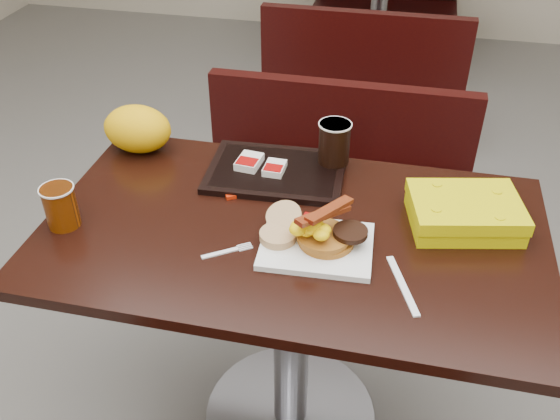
% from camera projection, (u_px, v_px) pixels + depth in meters
% --- Properties ---
extents(floor, '(6.00, 7.00, 0.01)m').
position_uv_depth(floor, '(290.00, 418.00, 1.91)').
color(floor, slate).
rests_on(floor, ground).
extents(table_near, '(1.20, 0.70, 0.75)m').
position_uv_depth(table_near, '(292.00, 335.00, 1.68)').
color(table_near, black).
rests_on(table_near, floor).
extents(bench_near_n, '(1.00, 0.46, 0.72)m').
position_uv_depth(bench_near_n, '(330.00, 198.00, 2.24)').
color(bench_near_n, black).
rests_on(bench_near_n, floor).
extents(table_far, '(1.20, 0.70, 0.75)m').
position_uv_depth(table_far, '(378.00, 22.00, 3.73)').
color(table_far, black).
rests_on(table_far, floor).
extents(bench_far_s, '(1.00, 0.46, 0.72)m').
position_uv_depth(bench_far_s, '(365.00, 69.00, 3.19)').
color(bench_far_s, black).
rests_on(bench_far_s, floor).
extents(platter, '(0.26, 0.21, 0.02)m').
position_uv_depth(platter, '(317.00, 246.00, 1.40)').
color(platter, white).
rests_on(platter, table_near).
extents(pancake_stack, '(0.15, 0.15, 0.03)m').
position_uv_depth(pancake_stack, '(326.00, 237.00, 1.39)').
color(pancake_stack, '#AA581C').
rests_on(pancake_stack, platter).
extents(sausage_patty, '(0.10, 0.10, 0.01)m').
position_uv_depth(sausage_patty, '(350.00, 232.00, 1.37)').
color(sausage_patty, black).
rests_on(sausage_patty, pancake_stack).
extents(scrambled_eggs, '(0.10, 0.09, 0.04)m').
position_uv_depth(scrambled_eggs, '(313.00, 227.00, 1.36)').
color(scrambled_eggs, '#FFC405').
rests_on(scrambled_eggs, pancake_stack).
extents(bacon_strips, '(0.14, 0.16, 0.01)m').
position_uv_depth(bacon_strips, '(323.00, 213.00, 1.35)').
color(bacon_strips, '#4E0E05').
rests_on(bacon_strips, scrambled_eggs).
extents(muffin_bottom, '(0.10, 0.10, 0.02)m').
position_uv_depth(muffin_bottom, '(278.00, 236.00, 1.40)').
color(muffin_bottom, tan).
rests_on(muffin_bottom, platter).
extents(muffin_top, '(0.11, 0.11, 0.05)m').
position_uv_depth(muffin_top, '(284.00, 217.00, 1.44)').
color(muffin_top, tan).
rests_on(muffin_top, platter).
extents(coffee_cup_near, '(0.09, 0.09, 0.11)m').
position_uv_depth(coffee_cup_near, '(61.00, 207.00, 1.44)').
color(coffee_cup_near, '#843004').
rests_on(coffee_cup_near, table_near).
extents(fork, '(0.11, 0.09, 0.00)m').
position_uv_depth(fork, '(220.00, 253.00, 1.38)').
color(fork, white).
rests_on(fork, table_near).
extents(knife, '(0.08, 0.18, 0.00)m').
position_uv_depth(knife, '(403.00, 285.00, 1.30)').
color(knife, white).
rests_on(knife, table_near).
extents(condiment_syrup, '(0.05, 0.05, 0.01)m').
position_uv_depth(condiment_syrup, '(233.00, 194.00, 1.57)').
color(condiment_syrup, '#B82007').
rests_on(condiment_syrup, table_near).
extents(condiment_ketchup, '(0.05, 0.04, 0.01)m').
position_uv_depth(condiment_ketchup, '(312.00, 219.00, 1.48)').
color(condiment_ketchup, '#8C0504').
rests_on(condiment_ketchup, table_near).
extents(tray, '(0.38, 0.28, 0.02)m').
position_uv_depth(tray, '(276.00, 172.00, 1.65)').
color(tray, black).
rests_on(tray, table_near).
extents(hashbrown_sleeve_left, '(0.07, 0.09, 0.02)m').
position_uv_depth(hashbrown_sleeve_left, '(249.00, 162.00, 1.65)').
color(hashbrown_sleeve_left, silver).
rests_on(hashbrown_sleeve_left, tray).
extents(hashbrown_sleeve_right, '(0.05, 0.07, 0.02)m').
position_uv_depth(hashbrown_sleeve_right, '(275.00, 168.00, 1.63)').
color(hashbrown_sleeve_right, silver).
rests_on(hashbrown_sleeve_right, tray).
extents(coffee_cup_far, '(0.10, 0.10, 0.12)m').
position_uv_depth(coffee_cup_far, '(334.00, 143.00, 1.64)').
color(coffee_cup_far, black).
rests_on(coffee_cup_far, tray).
extents(clamshell, '(0.29, 0.24, 0.07)m').
position_uv_depth(clamshell, '(465.00, 212.00, 1.45)').
color(clamshell, '#D1C603').
rests_on(clamshell, table_near).
extents(paper_bag, '(0.19, 0.14, 0.13)m').
position_uv_depth(paper_bag, '(138.00, 129.00, 1.72)').
color(paper_bag, '#FFBF08').
rests_on(paper_bag, table_near).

